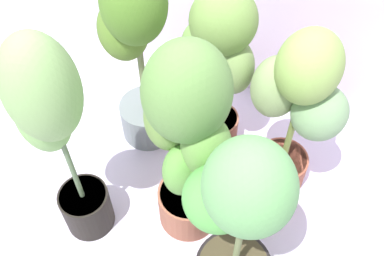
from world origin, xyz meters
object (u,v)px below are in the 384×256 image
object	(u,v)px
potted_plant_center	(187,138)
potted_plant_front_left	(55,130)
potted_plant_back_right	(297,105)
potted_plant_back_center	(220,58)
potted_plant_front_right	(236,224)
potted_plant_back_left	(135,47)

from	to	relation	value
potted_plant_center	potted_plant_front_left	bearing A→B (deg)	-155.83
potted_plant_back_right	potted_plant_front_left	size ratio (longest dim) A/B	0.83
potted_plant_back_right	potted_plant_front_left	bearing A→B (deg)	-143.65
potted_plant_center	potted_plant_back_center	size ratio (longest dim) A/B	1.14
potted_plant_front_right	potted_plant_back_left	bearing A→B (deg)	138.81
potted_plant_center	potted_plant_back_center	world-z (taller)	potted_plant_center
potted_plant_back_center	potted_plant_back_left	world-z (taller)	potted_plant_back_left
potted_plant_back_right	potted_plant_back_left	size ratio (longest dim) A/B	0.91
potted_plant_center	potted_plant_back_left	bearing A→B (deg)	136.76
potted_plant_back_center	potted_plant_front_left	bearing A→B (deg)	-119.26
potted_plant_center	potted_plant_front_right	world-z (taller)	potted_plant_center
potted_plant_center	potted_plant_back_left	xyz separation A→B (m)	(-0.36, 0.34, -0.03)
potted_plant_front_right	potted_plant_back_center	bearing A→B (deg)	115.16
potted_plant_back_right	potted_plant_front_right	world-z (taller)	potted_plant_front_right
potted_plant_back_left	potted_plant_back_center	bearing A→B (deg)	12.78
potted_plant_back_right	potted_plant_center	distance (m)	0.42
potted_plant_front_left	potted_plant_back_left	distance (m)	0.51
potted_plant_front_left	potted_plant_back_left	bearing A→B (deg)	89.39
potted_plant_back_right	potted_plant_front_right	distance (m)	0.49
potted_plant_front_left	potted_plant_front_right	distance (m)	0.61
potted_plant_back_center	potted_plant_front_right	size ratio (longest dim) A/B	0.97
potted_plant_center	potted_plant_back_center	xyz separation A→B (m)	(-0.04, 0.41, -0.03)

